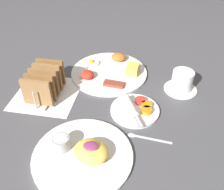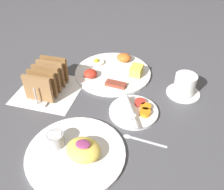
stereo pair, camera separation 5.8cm
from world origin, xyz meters
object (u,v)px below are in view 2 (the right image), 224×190
plate_foreground (76,151)px  coffee_cup (185,85)px  plate_breakfast (114,71)px  plate_condiments (134,110)px  toast_rack (47,79)px

plate_foreground → coffee_cup: (0.27, 0.36, 0.02)m
plate_breakfast → plate_foreground: size_ratio=1.09×
plate_condiments → coffee_cup: (0.15, 0.15, 0.02)m
toast_rack → coffee_cup: 0.49m
plate_breakfast → toast_rack: 0.27m
coffee_cup → plate_condiments: bearing=-135.8°
plate_foreground → coffee_cup: size_ratio=2.31×
plate_breakfast → plate_condiments: plate_breakfast is taller
plate_breakfast → coffee_cup: size_ratio=2.52×
plate_breakfast → plate_foreground: (0.00, -0.42, 0.00)m
plate_condiments → toast_rack: toast_rack is taller
plate_condiments → coffee_cup: size_ratio=1.49×
plate_condiments → coffee_cup: bearing=44.2°
plate_breakfast → toast_rack: size_ratio=1.68×
plate_condiments → coffee_cup: 0.21m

